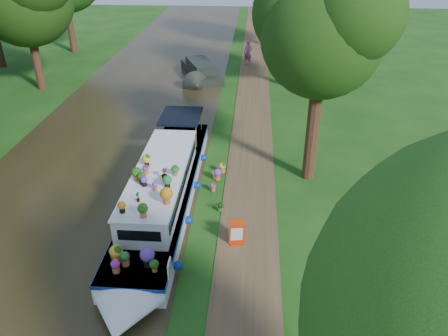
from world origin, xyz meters
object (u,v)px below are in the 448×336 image
Objects in this scene: sandwich_board at (237,234)px; second_boat at (201,71)px; pedestrian_pink at (248,53)px; plant_boat at (162,192)px.

second_boat is at bearing 92.96° from sandwich_board.
pedestrian_pink reaches higher than second_boat.
plant_boat is 3.64m from sandwich_board.
second_boat is 7.71× the size of sandwich_board.
pedestrian_pink is (3.41, 3.58, 0.50)m from second_boat.
plant_boat reaches higher than sandwich_board.
plant_boat is 17.31m from second_boat.
second_boat is 4.97m from pedestrian_pink.
second_boat is (-0.50, 17.30, -0.35)m from plant_boat.
sandwich_board is at bearing -32.45° from plant_boat.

